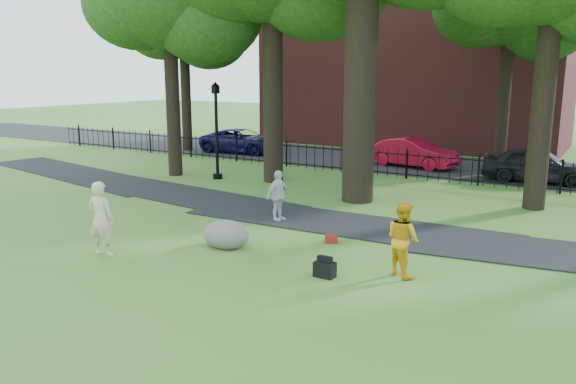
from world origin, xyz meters
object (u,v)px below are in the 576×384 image
Objects in this scene: man at (403,239)px; woman at (101,219)px; lamppost at (217,132)px; red_sedan at (413,153)px; boulder at (226,232)px.

woman is at bearing 49.84° from man.
lamppost reaches higher than red_sedan.
boulder is 14.71m from red_sedan.
woman is 0.44× the size of red_sedan.
red_sedan is (2.10, 16.86, -0.24)m from woman.
woman is 16.99m from red_sedan.
red_sedan reaches higher than boulder.
boulder is (-4.64, -0.35, -0.46)m from man.
lamppost is 0.96× the size of red_sedan.
man is 0.40× the size of red_sedan.
boulder is 9.81m from lamppost.
man is 12.98m from lamppost.
man is 1.29× the size of boulder.
lamppost is at bearing -3.62° from man.
lamppost reaches higher than man.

